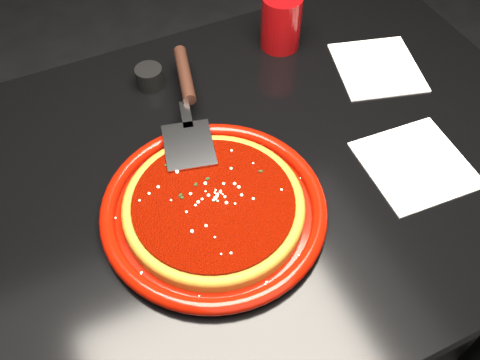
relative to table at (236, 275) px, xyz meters
name	(u,v)px	position (x,y,z in m)	size (l,w,h in m)	color
floor	(237,339)	(0.00, 0.00, -0.38)	(4.00, 4.00, 0.01)	black
table	(236,275)	(0.00, 0.00, 0.00)	(1.20, 0.80, 0.75)	black
plate	(214,209)	(-0.07, -0.06, 0.39)	(0.36, 0.36, 0.03)	#720902
pizza_crust	(214,207)	(-0.07, -0.06, 0.39)	(0.29, 0.29, 0.01)	brown
pizza_crust_rim	(214,205)	(-0.07, -0.06, 0.40)	(0.29, 0.29, 0.02)	brown
pizza_sauce	(213,203)	(-0.07, -0.06, 0.40)	(0.26, 0.26, 0.01)	#620800
parmesan_dusting	(213,200)	(-0.07, -0.06, 0.41)	(0.25, 0.25, 0.01)	#FDF1C8
basil_flecks	(213,200)	(-0.07, -0.06, 0.41)	(0.23, 0.23, 0.00)	black
pizza_server	(188,105)	(-0.03, 0.14, 0.42)	(0.10, 0.35, 0.03)	#BBBDC2
cup	(281,22)	(0.23, 0.27, 0.43)	(0.08, 0.08, 0.11)	#93080A
napkin_a	(416,164)	(0.29, -0.12, 0.38)	(0.17, 0.17, 0.00)	silver
napkin_b	(377,67)	(0.37, 0.12, 0.38)	(0.16, 0.17, 0.00)	silver
ramekin	(149,77)	(-0.06, 0.27, 0.40)	(0.05, 0.05, 0.04)	black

